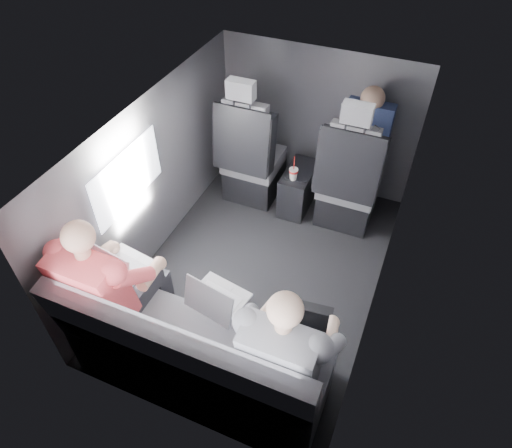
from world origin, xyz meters
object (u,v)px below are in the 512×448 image
at_px(laptop_white, 121,265).
at_px(passenger_rear_right, 288,350).
at_px(rear_bench, 196,359).
at_px(passenger_rear_left, 111,284).
at_px(laptop_black, 303,319).
at_px(front_seat_left, 251,162).
at_px(passenger_front_right, 365,137).
at_px(soda_cup, 293,174).
at_px(laptop_silver, 216,298).
at_px(center_console, 298,189).
at_px(front_seat_right, 348,186).

bearing_deg(laptop_white, passenger_rear_right, -7.43).
height_order(rear_bench, passenger_rear_left, passenger_rear_left).
bearing_deg(laptop_black, front_seat_left, 122.64).
relative_size(passenger_rear_left, passenger_front_right, 1.63).
bearing_deg(rear_bench, passenger_rear_right, 9.83).
relative_size(front_seat_left, laptop_black, 3.86).
xyz_separation_m(front_seat_left, laptop_white, (-0.20, -1.65, 0.23)).
height_order(front_seat_left, soda_cup, front_seat_left).
relative_size(soda_cup, passenger_rear_right, 0.19).
xyz_separation_m(rear_bench, laptop_silver, (0.03, 0.26, 0.32)).
height_order(center_console, passenger_front_right, passenger_front_right).
bearing_deg(front_seat_left, laptop_white, -96.76).
xyz_separation_m(center_console, passenger_front_right, (0.48, 0.22, 0.55)).
distance_m(center_console, passenger_front_right, 0.76).
height_order(front_seat_left, laptop_black, front_seat_left).
relative_size(center_console, passenger_rear_right, 0.39).
distance_m(front_seat_right, soda_cup, 0.48).
distance_m(laptop_black, passenger_rear_right, 0.22).
bearing_deg(passenger_front_right, laptop_white, -120.53).
bearing_deg(soda_cup, laptop_white, -112.04).
xyz_separation_m(front_seat_right, laptop_silver, (-0.42, -1.64, 0.23)).
xyz_separation_m(front_seat_right, passenger_rear_right, (0.10, -1.81, 0.23)).
bearing_deg(center_console, laptop_black, -70.83).
bearing_deg(front_seat_left, laptop_black, -57.36).
bearing_deg(passenger_front_right, laptop_black, -87.36).
bearing_deg(passenger_rear_right, front_seat_left, 118.97).
bearing_deg(laptop_silver, laptop_white, -179.49).
relative_size(rear_bench, laptop_black, 4.89).
distance_m(center_console, passenger_rear_right, 1.97).
xyz_separation_m(soda_cup, laptop_silver, (0.05, -1.55, 0.17)).
xyz_separation_m(laptop_white, laptop_silver, (0.68, 0.01, -0.00)).
bearing_deg(laptop_black, passenger_rear_left, -169.25).
relative_size(soda_cup, laptop_silver, 0.64).
height_order(laptop_white, laptop_silver, laptop_white).
relative_size(rear_bench, laptop_white, 4.52).
bearing_deg(laptop_silver, laptop_black, 6.41).
distance_m(front_seat_left, laptop_silver, 1.73).
xyz_separation_m(center_console, rear_bench, (-0.00, -1.94, 0.11)).
relative_size(laptop_black, passenger_front_right, 0.43).
height_order(front_seat_right, passenger_front_right, front_seat_right).
distance_m(laptop_white, laptop_black, 1.21).
height_order(front_seat_right, laptop_silver, front_seat_right).
xyz_separation_m(soda_cup, laptop_black, (0.58, -1.49, 0.17)).
bearing_deg(front_seat_left, passenger_rear_right, -61.03).
bearing_deg(passenger_front_right, laptop_silver, -103.23).
relative_size(front_seat_left, soda_cup, 5.39).
bearing_deg(passenger_rear_left, laptop_white, 104.54).
distance_m(rear_bench, passenger_rear_right, 0.64).
height_order(soda_cup, passenger_rear_left, passenger_rear_left).
xyz_separation_m(laptop_silver, passenger_rear_right, (0.52, -0.16, -0.01)).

